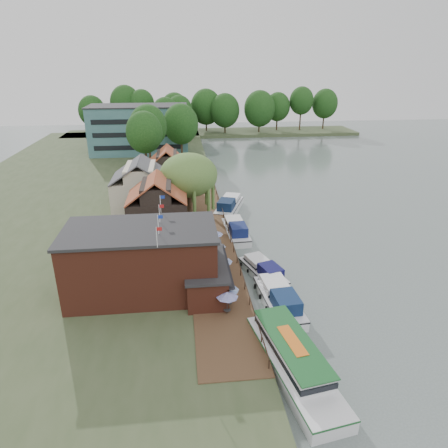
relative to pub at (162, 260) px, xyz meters
name	(u,v)px	position (x,y,z in m)	size (l,w,h in m)	color
ground	(288,286)	(14.00, 1.00, -4.65)	(260.00, 260.00, 0.00)	#525F5C
land_bank	(83,195)	(-16.00, 36.00, -4.15)	(50.00, 140.00, 1.00)	#384728
quay_deck	(211,244)	(6.00, 11.00, -3.60)	(6.00, 50.00, 0.10)	#47301E
quay_rail	(230,238)	(8.70, 11.50, -3.15)	(0.20, 49.00, 1.00)	black
pub	(162,260)	(0.00, 0.00, 0.00)	(20.00, 11.00, 7.30)	maroon
hotel_block	(139,129)	(-8.00, 71.00, 2.50)	(25.40, 12.40, 12.30)	#38666B
cottage_a	(158,206)	(-1.00, 15.00, 0.60)	(8.60, 7.60, 8.50)	black
cottage_b	(141,186)	(-4.00, 25.00, 0.60)	(9.60, 8.60, 8.50)	beige
cottage_c	(168,171)	(0.00, 34.00, 0.60)	(7.60, 7.60, 8.50)	black
willow	(189,188)	(3.50, 20.00, 1.56)	(8.60, 8.60, 10.43)	#476B2D
umbrella_0	(227,303)	(6.29, -5.13, -2.36)	(2.14, 2.14, 2.38)	navy
umbrella_1	(229,296)	(6.59, -3.93, -2.36)	(2.06, 2.06, 2.38)	navy
umbrella_2	(219,278)	(5.93, -0.33, -2.36)	(2.28, 2.28, 2.38)	navy
umbrella_3	(223,267)	(6.66, 2.04, -2.36)	(2.16, 2.16, 2.38)	navy
umbrella_4	(217,252)	(6.30, 5.93, -2.36)	(2.28, 2.28, 2.38)	navy
umbrella_5	(215,239)	(6.40, 9.73, -2.36)	(2.20, 2.20, 2.38)	navy
cruiser_0	(279,296)	(11.96, -3.07, -3.36)	(3.42, 10.56, 2.59)	white
cruiser_1	(263,268)	(11.57, 3.33, -3.54)	(2.99, 9.25, 2.22)	silver
cruiser_2	(236,228)	(10.01, 15.52, -3.40)	(3.32, 10.25, 2.50)	silver
cruiser_3	(229,204)	(10.28, 25.87, -3.31)	(3.53, 10.89, 2.68)	white
tour_boat	(295,359)	(10.90, -12.59, -3.20)	(3.75, 13.29, 2.90)	silver
swan	(279,344)	(10.50, -9.11, -4.43)	(0.44, 0.44, 0.44)	white
bank_tree_0	(145,146)	(-4.51, 43.92, 3.27)	(7.25, 7.25, 13.83)	#143811
bank_tree_1	(149,138)	(-4.28, 51.99, 3.50)	(8.10, 8.10, 14.30)	#143811
bank_tree_2	(181,132)	(2.86, 60.63, 3.14)	(8.40, 8.40, 13.58)	#143811
bank_tree_3	(154,127)	(-4.57, 78.68, 1.72)	(6.12, 6.12, 10.73)	#143811
bank_tree_4	(166,119)	(-1.43, 86.57, 2.85)	(8.43, 8.43, 13.00)	#143811
bank_tree_5	(180,116)	(2.74, 94.08, 2.83)	(8.36, 8.36, 12.96)	#143811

